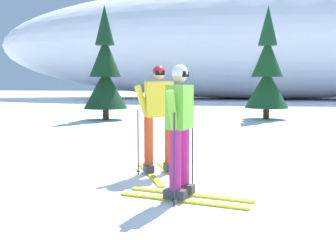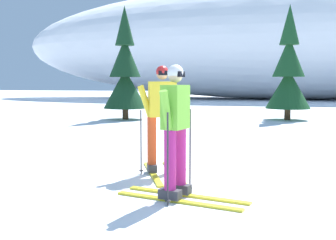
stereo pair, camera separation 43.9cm
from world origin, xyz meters
The scene contains 6 objects.
ground_plane centered at (0.00, 0.00, 0.00)m, with size 120.00×120.00×0.00m, color white.
skier_yellow_jacket centered at (-1.88, 0.79, 0.93)m, with size 1.09×1.80×1.77m.
skier_lime_jacket centered at (-1.35, -0.64, 0.89)m, with size 1.77×0.81×1.72m.
pine_tree_far_left centered at (-5.67, 10.00, 1.88)m, with size 1.74×1.74×4.50m.
pine_tree_center_left centered at (0.65, 11.26, 1.89)m, with size 1.74×1.74×4.51m.
snow_ridge_background centered at (1.90, 31.65, 4.88)m, with size 48.51×15.11×9.76m, color white.
Camera 1 is at (-0.68, -5.88, 1.51)m, focal length 44.44 mm.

